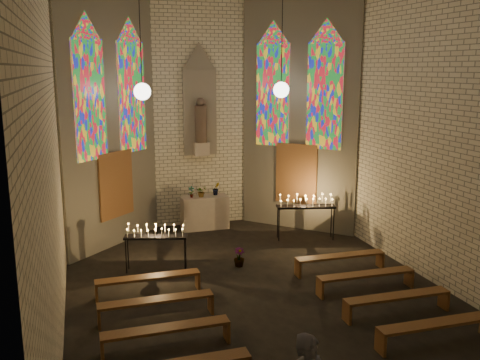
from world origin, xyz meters
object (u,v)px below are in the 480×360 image
at_px(votive_stand_left, 156,233).
at_px(votive_stand_right, 306,204).
at_px(aisle_flower_pot, 239,257).
at_px(altar, 205,212).

relative_size(votive_stand_left, votive_stand_right, 0.90).
bearing_deg(votive_stand_left, aisle_flower_pot, 6.55).
bearing_deg(votive_stand_left, altar, 73.20).
relative_size(altar, votive_stand_left, 0.92).
distance_m(altar, aisle_flower_pot, 3.38).
relative_size(aisle_flower_pot, votive_stand_right, 0.28).
bearing_deg(votive_stand_right, aisle_flower_pot, -133.97).
xyz_separation_m(altar, votive_stand_left, (-1.91, -3.08, 0.44)).
height_order(aisle_flower_pot, votive_stand_right, votive_stand_right).
relative_size(altar, votive_stand_right, 0.82).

